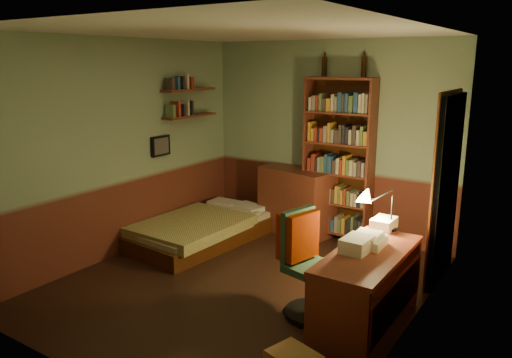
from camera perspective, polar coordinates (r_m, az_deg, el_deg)
The scene contains 22 objects.
floor at distance 5.48m, azimuth -1.47°, elevation -11.88°, with size 3.50×4.00×0.02m, color black.
ceiling at distance 4.97m, azimuth -1.66°, elevation 16.62°, with size 3.50×4.00×0.02m, color silver.
wall_back at distance 6.79m, azimuth 8.23°, elevation 4.50°, with size 3.50×0.02×2.60m, color gray.
wall_left at distance 6.23m, azimuth -14.99°, elevation 3.40°, with size 0.02×4.00×2.60m, color gray.
wall_right at distance 4.33m, azimuth 17.92°, elevation -1.01°, with size 0.02×4.00×2.60m, color gray.
wall_front at distance 3.65m, azimuth -19.94°, elevation -3.76°, with size 3.50×0.02×2.60m, color gray.
doorway at distance 5.64m, azimuth 20.93°, elevation -1.15°, with size 0.06×0.90×2.00m, color black.
door_trim at distance 5.65m, azimuth 20.58°, elevation -1.11°, with size 0.02×0.98×2.08m, color #3B1B09.
bed at distance 6.61m, azimuth -6.26°, elevation -4.77°, with size 1.01×1.90×0.56m, color olive.
dresser at distance 6.90m, azimuth 4.64°, elevation -2.49°, with size 1.01×0.51×0.90m, color #602A1C.
mini_stereo at distance 6.80m, azimuth 6.55°, elevation 1.68°, with size 0.23×0.18×0.13m, color #B2B2B7.
bookshelf at distance 6.59m, azimuth 9.37°, elevation 2.12°, with size 0.91×0.28×2.13m, color #602A1C.
bottle_left at distance 6.69m, azimuth 7.81°, elevation 12.60°, with size 0.07×0.07×0.25m, color black.
bottle_right at distance 6.47m, azimuth 12.23°, elevation 12.40°, with size 0.07×0.07×0.25m, color black.
desk at distance 4.59m, azimuth 12.57°, elevation -12.36°, with size 0.56×1.34×0.72m, color #602A1C.
paper_stack at distance 5.06m, azimuth 14.40°, elevation -4.95°, with size 0.20×0.27×0.11m, color silver.
desk_lamp at distance 4.98m, azimuth 15.30°, elevation -2.85°, with size 0.15×0.15×0.51m, color black.
office_chair at distance 4.66m, azimuth 6.56°, elevation -10.22°, with size 0.47×0.41×0.93m, color #2B4F38.
red_jacket at distance 4.58m, azimuth 4.42°, elevation -1.49°, with size 0.20×0.37×0.44m, color #A62800.
wall_shelf_lower at distance 6.88m, azimuth -7.59°, elevation 7.16°, with size 0.20×0.90×0.03m, color #602A1C.
wall_shelf_upper at distance 6.85m, azimuth -7.68°, elevation 10.07°, with size 0.20×0.90×0.03m, color #602A1C.
framed_picture at distance 6.61m, azimuth -10.86°, elevation 3.74°, with size 0.04×0.32×0.26m, color black.
Camera 1 is at (2.84, -4.07, 2.32)m, focal length 35.00 mm.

